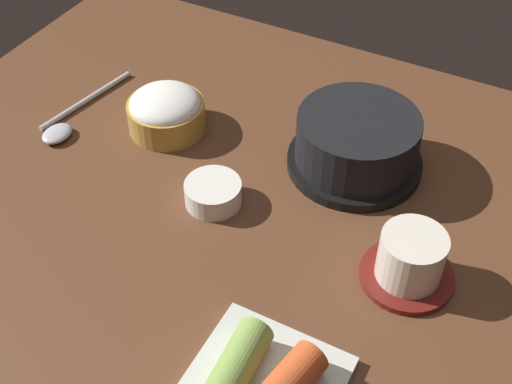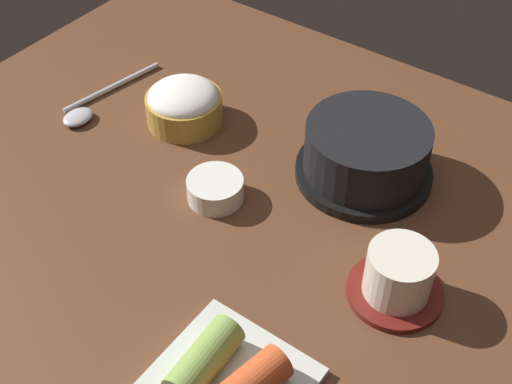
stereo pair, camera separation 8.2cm
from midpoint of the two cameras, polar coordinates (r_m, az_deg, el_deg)
name	(u,v)px [view 1 (the left image)]	position (r cm, az deg, el deg)	size (l,w,h in cm)	color
dining_table	(249,200)	(86.95, -3.25, -0.77)	(100.00, 76.00, 2.00)	#56331E
stone_pot	(357,142)	(87.84, 5.83, 4.04)	(17.79, 17.79, 7.93)	black
rice_bowl	(166,111)	(95.70, -10.04, 6.64)	(10.79, 10.79, 6.08)	#B78C38
tea_cup_with_saucer	(410,260)	(75.71, 9.83, -5.82)	(10.64, 10.64, 6.71)	maroon
banchan_cup_center	(213,192)	(84.50, -6.41, -0.17)	(7.15, 7.15, 3.05)	white
kimchi_plate	(262,381)	(67.80, -3.13, -15.79)	(14.62, 14.62, 4.74)	silver
spoon	(68,122)	(101.00, -17.84, 5.55)	(5.20, 19.30, 1.35)	#B7B7BC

